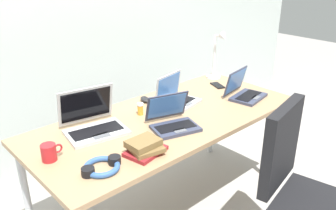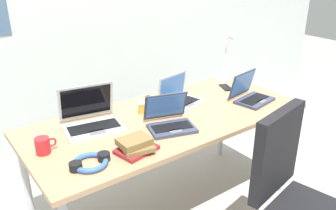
% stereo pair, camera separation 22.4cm
% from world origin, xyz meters
% --- Properties ---
extents(ground_plane, '(12.00, 12.00, 0.00)m').
position_xyz_m(ground_plane, '(0.00, 0.00, 0.00)').
color(ground_plane, gray).
extents(wall_back, '(6.00, 0.13, 2.60)m').
position_xyz_m(wall_back, '(-0.00, 1.10, 1.30)').
color(wall_back, '#B2BCB7').
rests_on(wall_back, ground_plane).
extents(desk, '(1.80, 0.80, 0.74)m').
position_xyz_m(desk, '(0.00, 0.00, 0.68)').
color(desk, '#9E7A56').
rests_on(desk, ground_plane).
extents(desk_lamp, '(0.12, 0.18, 0.40)m').
position_xyz_m(desk_lamp, '(0.80, 0.28, 0.94)').
color(desk_lamp, white).
rests_on(desk_lamp, desk).
extents(laptop_front_right, '(0.31, 0.26, 0.21)m').
position_xyz_m(laptop_front_right, '(0.19, 0.11, 0.78)').
color(laptop_front_right, '#B7BABC').
rests_on(laptop_front_right, desk).
extents(laptop_near_lamp, '(0.30, 0.27, 0.20)m').
position_xyz_m(laptop_near_lamp, '(0.63, -0.13, 0.78)').
color(laptop_near_lamp, '#33384C').
rests_on(laptop_near_lamp, desk).
extents(laptop_back_right, '(0.33, 0.31, 0.19)m').
position_xyz_m(laptop_back_right, '(-0.08, -0.13, 0.78)').
color(laptop_back_right, '#33384C').
rests_on(laptop_back_right, desk).
extents(laptop_far_corner, '(0.38, 0.34, 0.25)m').
position_xyz_m(laptop_far_corner, '(-0.46, 0.15, 0.79)').
color(laptop_far_corner, '#B7BABC').
rests_on(laptop_far_corner, desk).
extents(computer_mouse, '(0.09, 0.11, 0.03)m').
position_xyz_m(computer_mouse, '(0.05, 0.29, 0.76)').
color(computer_mouse, black).
rests_on(computer_mouse, desk).
extents(cell_phone, '(0.11, 0.15, 0.01)m').
position_xyz_m(cell_phone, '(0.67, 0.15, 0.74)').
color(cell_phone, black).
rests_on(cell_phone, desk).
extents(headphones, '(0.21, 0.18, 0.04)m').
position_xyz_m(headphones, '(-0.64, -0.23, 0.76)').
color(headphones, '#335999').
rests_on(headphones, desk).
extents(pill_bottle, '(0.04, 0.04, 0.08)m').
position_xyz_m(pill_bottle, '(-0.11, 0.14, 0.78)').
color(pill_bottle, gold).
rests_on(pill_bottle, desk).
extents(book_stack, '(0.23, 0.19, 0.08)m').
position_xyz_m(book_stack, '(-0.39, -0.25, 0.78)').
color(book_stack, maroon).
rests_on(book_stack, desk).
extents(coffee_mug, '(0.11, 0.08, 0.09)m').
position_xyz_m(coffee_mug, '(-0.79, 0.02, 0.78)').
color(coffee_mug, '#B21E23').
rests_on(coffee_mug, desk).
extents(office_chair, '(0.52, 0.57, 0.97)m').
position_xyz_m(office_chair, '(0.25, -0.85, 0.40)').
color(office_chair, black).
rests_on(office_chair, ground_plane).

